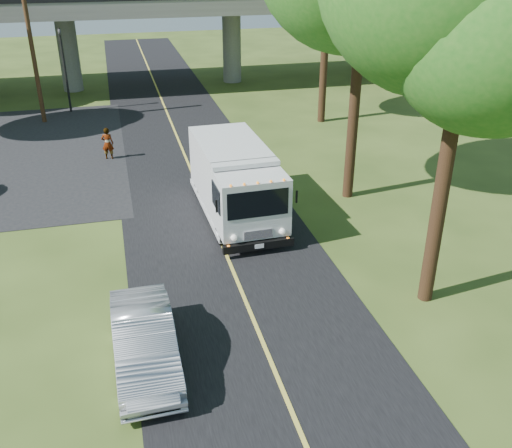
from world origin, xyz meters
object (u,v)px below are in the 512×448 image
object	(u,v)px
utility_pole	(31,45)
silver_sedan	(145,342)
pedestrian	(108,143)
traffic_signal	(64,61)
step_van	(235,180)

from	to	relation	value
utility_pole	silver_sedan	bearing A→B (deg)	-79.84
silver_sedan	utility_pole	bearing A→B (deg)	99.18
silver_sedan	pedestrian	size ratio (longest dim) A/B	2.72
pedestrian	traffic_signal	bearing A→B (deg)	-64.16
traffic_signal	pedestrian	xyz separation A→B (m)	(2.20, -9.65, -2.38)
utility_pole	pedestrian	bearing A→B (deg)	-64.20
traffic_signal	utility_pole	bearing A→B (deg)	-126.87
utility_pole	pedestrian	size ratio (longest dim) A/B	5.48
utility_pole	pedestrian	xyz separation A→B (m)	(3.70, -7.65, -3.77)
utility_pole	step_van	size ratio (longest dim) A/B	1.29
traffic_signal	silver_sedan	bearing A→B (deg)	-83.85
traffic_signal	utility_pole	distance (m)	2.86
step_van	utility_pole	bearing A→B (deg)	116.81
step_van	pedestrian	xyz separation A→B (m)	(-4.82, 8.10, -0.76)
traffic_signal	pedestrian	size ratio (longest dim) A/B	3.17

